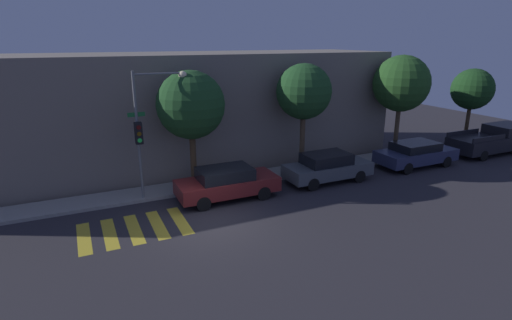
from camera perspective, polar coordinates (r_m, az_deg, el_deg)
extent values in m
plane|color=#2D2B30|center=(15.50, -6.13, -9.01)|extent=(60.00, 60.00, 0.00)
cube|color=gray|center=(19.03, -10.11, -3.91)|extent=(26.00, 1.65, 0.14)
cube|color=slate|center=(22.26, -13.39, 6.81)|extent=(26.00, 6.00, 6.03)
cube|color=gold|center=(15.59, -23.36, -10.24)|extent=(0.45, 2.60, 0.00)
cube|color=gold|center=(15.61, -20.17, -9.83)|extent=(0.45, 2.60, 0.00)
cube|color=gold|center=(15.67, -17.01, -9.40)|extent=(0.45, 2.60, 0.00)
cube|color=gold|center=(15.78, -13.88, -8.95)|extent=(0.45, 2.60, 0.00)
cube|color=gold|center=(15.93, -10.82, -8.47)|extent=(0.45, 2.60, 0.00)
cylinder|color=slate|center=(17.33, -16.46, 2.94)|extent=(0.12, 0.12, 5.54)
cube|color=black|center=(17.07, -16.42, 3.70)|extent=(0.30, 0.30, 0.90)
cylinder|color=#4C0C0C|center=(16.86, -16.41, 4.48)|extent=(0.18, 0.02, 0.18)
cylinder|color=#593D0A|center=(16.91, -16.34, 3.59)|extent=(0.18, 0.02, 0.18)
cylinder|color=#26E54C|center=(16.98, -16.26, 2.70)|extent=(0.18, 0.02, 0.18)
cube|color=#19662D|center=(17.13, -16.74, 6.25)|extent=(0.70, 0.02, 0.18)
cylinder|color=slate|center=(17.10, -13.79, 11.89)|extent=(2.02, 0.08, 0.08)
sphere|color=#F9E5B2|center=(17.33, -10.44, 11.82)|extent=(0.36, 0.36, 0.36)
cube|color=maroon|center=(17.51, -4.09, -3.63)|extent=(4.42, 1.75, 0.62)
cube|color=black|center=(17.29, -4.47, -1.94)|extent=(2.30, 1.54, 0.50)
cylinder|color=black|center=(18.79, -1.02, -3.14)|extent=(0.61, 0.22, 0.61)
cylinder|color=black|center=(17.46, 1.08, -4.75)|extent=(0.61, 0.22, 0.61)
cylinder|color=black|center=(17.93, -9.07, -4.37)|extent=(0.61, 0.22, 0.61)
cylinder|color=black|center=(16.53, -7.54, -6.19)|extent=(0.61, 0.22, 0.61)
cube|color=#4C5156|center=(19.88, 10.20, -1.34)|extent=(4.32, 1.71, 0.62)
cube|color=black|center=(19.65, 10.03, 0.19)|extent=(2.25, 1.51, 0.52)
cylinder|color=black|center=(21.32, 11.95, -1.06)|extent=(0.61, 0.22, 0.61)
cylinder|color=black|center=(20.18, 14.52, -2.26)|extent=(0.61, 0.22, 0.61)
cylinder|color=black|center=(19.88, 5.73, -2.08)|extent=(0.61, 0.22, 0.61)
cylinder|color=black|center=(18.66, 8.11, -3.46)|extent=(0.61, 0.22, 0.61)
cube|color=#2D3351|center=(23.60, 21.88, 0.62)|extent=(4.54, 1.84, 0.63)
cube|color=black|center=(23.39, 21.83, 1.85)|extent=(2.36, 1.62, 0.44)
cylinder|color=black|center=(25.23, 22.66, 0.79)|extent=(0.61, 0.22, 0.61)
cylinder|color=black|center=(24.20, 25.50, -0.21)|extent=(0.61, 0.22, 0.61)
cylinder|color=black|center=(23.28, 17.93, 0.00)|extent=(0.61, 0.22, 0.61)
cylinder|color=black|center=(22.16, 20.80, -1.13)|extent=(0.61, 0.22, 0.61)
cube|color=black|center=(28.20, 30.38, 2.20)|extent=(5.45, 1.96, 0.81)
cube|color=black|center=(29.29, 32.28, 3.77)|extent=(2.45, 1.80, 0.56)
cube|color=black|center=(27.49, 27.46, 3.48)|extent=(2.73, 0.08, 0.28)
cube|color=black|center=(26.51, 30.35, 2.62)|extent=(2.73, 0.08, 0.28)
cylinder|color=black|center=(30.14, 30.77, 2.16)|extent=(0.61, 0.22, 0.61)
cylinder|color=black|center=(27.46, 26.73, 1.51)|extent=(0.61, 0.22, 0.61)
cylinder|color=black|center=(26.44, 29.68, 0.55)|extent=(0.61, 0.22, 0.61)
cylinder|color=#4C3823|center=(18.65, -8.93, 0.04)|extent=(0.28, 0.28, 2.80)
sphere|color=#1E4721|center=(18.09, -9.30, 7.78)|extent=(3.06, 3.06, 3.06)
cylinder|color=brown|center=(20.89, 6.61, 2.50)|extent=(0.27, 0.27, 3.18)
sphere|color=#1E4721|center=(20.40, 6.86, 9.69)|extent=(2.80, 2.80, 2.80)
cylinder|color=brown|center=(24.79, 19.41, 3.90)|extent=(0.25, 0.25, 3.14)
sphere|color=#234C1E|center=(24.36, 20.05, 10.23)|extent=(3.17, 3.17, 3.17)
cylinder|color=#4C3823|center=(29.28, 27.88, 4.38)|extent=(0.23, 0.23, 2.75)
sphere|color=#193D19|center=(28.94, 28.52, 8.89)|extent=(2.56, 2.56, 2.56)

